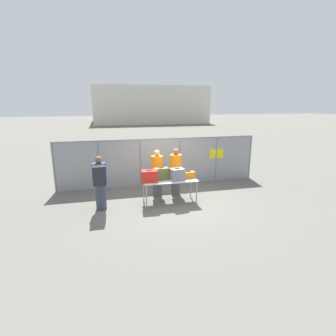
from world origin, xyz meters
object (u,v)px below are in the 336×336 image
object	(u,v)px
suitcase_olive	(161,174)
traveler_hooded	(100,181)
security_worker_far	(176,171)
inspection_table	(170,182)
suitcase_red	(149,176)
security_worker_near	(157,172)
suitcase_grey	(177,174)
suitcase_orange	(188,175)
utility_trailer	(172,161)

from	to	relation	value
suitcase_olive	traveler_hooded	bearing A→B (deg)	-174.33
traveler_hooded	security_worker_far	world-z (taller)	traveler_hooded
inspection_table	suitcase_red	xyz separation A→B (m)	(-0.69, -0.05, 0.25)
security_worker_near	security_worker_far	size ratio (longest dim) A/B	0.98
suitcase_grey	security_worker_far	bearing A→B (deg)	77.89
security_worker_near	suitcase_orange	bearing A→B (deg)	156.30
inspection_table	suitcase_red	world-z (taller)	suitcase_red
inspection_table	suitcase_grey	distance (m)	0.36
suitcase_red	utility_trailer	bearing A→B (deg)	66.95
security_worker_far	suitcase_olive	bearing A→B (deg)	42.36
inspection_table	traveler_hooded	size ratio (longest dim) A/B	1.05
inspection_table	utility_trailer	world-z (taller)	inspection_table
suitcase_red	security_worker_far	size ratio (longest dim) A/B	0.31
inspection_table	security_worker_near	bearing A→B (deg)	110.19
traveler_hooded	utility_trailer	world-z (taller)	traveler_hooded
suitcase_olive	security_worker_far	world-z (taller)	security_worker_far
inspection_table	suitcase_grey	bearing A→B (deg)	-16.24
suitcase_red	suitcase_orange	world-z (taller)	suitcase_red
suitcase_grey	security_worker_far	size ratio (longest dim) A/B	0.28
suitcase_olive	suitcase_orange	bearing A→B (deg)	-0.93
inspection_table	suitcase_olive	xyz separation A→B (m)	(-0.27, 0.10, 0.26)
suitcase_olive	suitcase_orange	xyz separation A→B (m)	(0.95, -0.02, -0.09)
suitcase_red	suitcase_grey	distance (m)	0.93
suitcase_orange	traveler_hooded	world-z (taller)	traveler_hooded
suitcase_orange	suitcase_grey	bearing A→B (deg)	-160.79
suitcase_red	security_worker_near	xyz separation A→B (m)	(0.42, 0.81, -0.11)
suitcase_red	security_worker_near	world-z (taller)	security_worker_near
suitcase_grey	suitcase_orange	size ratio (longest dim) A/B	1.08
inspection_table	traveler_hooded	xyz separation A→B (m)	(-2.25, -0.10, 0.22)
suitcase_olive	security_worker_near	xyz separation A→B (m)	(-0.00, 0.66, -0.12)
inspection_table	suitcase_olive	bearing A→B (deg)	160.35
suitcase_orange	security_worker_far	xyz separation A→B (m)	(-0.27, 0.63, -0.01)
suitcase_red	suitcase_olive	world-z (taller)	suitcase_olive
suitcase_red	utility_trailer	world-z (taller)	suitcase_red
suitcase_olive	security_worker_far	bearing A→B (deg)	42.20
suitcase_olive	traveler_hooded	world-z (taller)	traveler_hooded
suitcase_red	suitcase_olive	bearing A→B (deg)	19.58
security_worker_far	traveler_hooded	bearing A→B (deg)	17.15
suitcase_grey	security_worker_near	xyz separation A→B (m)	(-0.52, 0.82, -0.11)
security_worker_far	suitcase_red	bearing A→B (deg)	34.99
security_worker_far	suitcase_orange	bearing A→B (deg)	113.11
suitcase_grey	security_worker_far	world-z (taller)	security_worker_far
security_worker_far	utility_trailer	xyz separation A→B (m)	(0.81, 3.74, -0.49)
suitcase_grey	security_worker_near	size ratio (longest dim) A/B	0.29
suitcase_grey	traveler_hooded	bearing A→B (deg)	-179.31
inspection_table	utility_trailer	bearing A→B (deg)	74.66
suitcase_olive	traveler_hooded	size ratio (longest dim) A/B	0.30
suitcase_grey	security_worker_near	world-z (taller)	security_worker_near
suitcase_olive	inspection_table	bearing A→B (deg)	-19.65
inspection_table	security_worker_far	distance (m)	0.84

